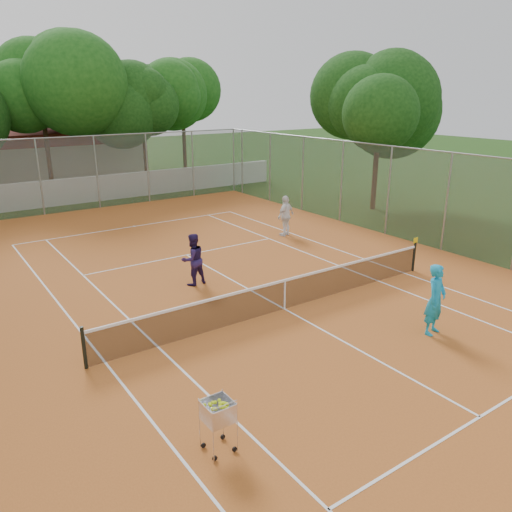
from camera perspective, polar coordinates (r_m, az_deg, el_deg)
ground at (r=15.13m, az=3.26°, el=-6.14°), size 120.00×120.00×0.00m
court_pad at (r=15.12m, az=3.26°, el=-6.11°), size 18.00×34.00×0.02m
court_lines at (r=15.12m, az=3.26°, el=-6.07°), size 10.98×23.78×0.01m
tennis_net at (r=14.93m, az=3.30°, el=-4.36°), size 11.88×0.10×0.98m
perimeter_fence at (r=14.42m, az=3.40°, el=1.12°), size 18.00×34.00×4.00m
boundary_wall at (r=31.50m, az=-18.64°, el=7.22°), size 26.00×0.30×1.50m
clubhouse at (r=40.55m, az=-25.79°, el=10.72°), size 16.40×9.00×4.40m
tropical_trees at (r=33.93m, az=-20.91°, el=14.97°), size 29.00×19.00×10.00m
player_near at (r=14.11m, az=19.84°, el=-4.71°), size 0.80×0.61×1.95m
player_far_left at (r=16.82m, az=-7.23°, el=-0.39°), size 0.93×0.76×1.78m
player_far_right at (r=22.59m, az=3.42°, el=4.62°), size 1.16×0.73×1.84m
ball_hopper at (r=9.44m, az=-4.34°, el=-18.61°), size 0.60×0.60×1.12m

